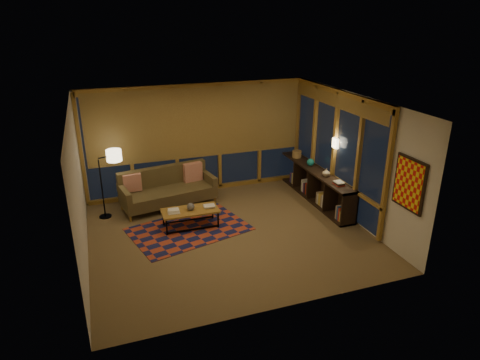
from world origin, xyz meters
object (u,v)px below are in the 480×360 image
object	(u,v)px
sofa	(168,189)
coffee_table	(190,218)
floor_lamp	(102,185)
bookshelf	(315,184)

from	to	relation	value
sofa	coffee_table	xyz separation A→B (m)	(0.24, -1.18, -0.24)
sofa	floor_lamp	bearing A→B (deg)	173.96
sofa	coffee_table	bearing A→B (deg)	-88.35
coffee_table	floor_lamp	size ratio (longest dim) A/B	0.79
coffee_table	bookshelf	world-z (taller)	bookshelf
coffee_table	bookshelf	xyz separation A→B (m)	(3.16, 0.43, 0.18)
sofa	floor_lamp	size ratio (longest dim) A/B	1.42
coffee_table	floor_lamp	distance (m)	2.08
sofa	coffee_table	size ratio (longest dim) A/B	1.81
sofa	bookshelf	size ratio (longest dim) A/B	0.70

